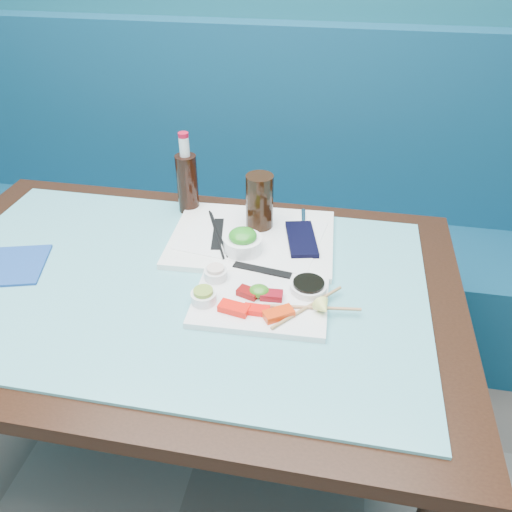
% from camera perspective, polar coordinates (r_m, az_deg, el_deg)
% --- Properties ---
extents(booth_bench, '(3.00, 0.56, 1.17)m').
position_cam_1_polar(booth_bench, '(2.13, -1.24, 2.73)').
color(booth_bench, navy).
rests_on(booth_bench, ground).
extents(dining_table, '(1.40, 0.90, 0.75)m').
position_cam_1_polar(dining_table, '(1.31, -8.93, -5.84)').
color(dining_table, black).
rests_on(dining_table, ground).
extents(glass_top, '(1.22, 0.76, 0.01)m').
position_cam_1_polar(glass_top, '(1.25, -9.28, -2.81)').
color(glass_top, '#59ABB3').
rests_on(glass_top, dining_table).
extents(sashimi_plate, '(0.32, 0.23, 0.02)m').
position_cam_1_polar(sashimi_plate, '(1.16, 0.52, -5.14)').
color(sashimi_plate, white).
rests_on(sashimi_plate, glass_top).
extents(salmon_left, '(0.07, 0.05, 0.02)m').
position_cam_1_polar(salmon_left, '(1.11, -2.54, -5.99)').
color(salmon_left, '#FF160A').
rests_on(salmon_left, sashimi_plate).
extents(salmon_mid, '(0.06, 0.03, 0.01)m').
position_cam_1_polar(salmon_mid, '(1.11, 0.06, -6.19)').
color(salmon_mid, '#FF110A').
rests_on(salmon_mid, sashimi_plate).
extents(salmon_right, '(0.07, 0.06, 0.02)m').
position_cam_1_polar(salmon_right, '(1.10, 2.59, -6.62)').
color(salmon_right, red).
rests_on(salmon_right, sashimi_plate).
extents(tuna_left, '(0.06, 0.04, 0.02)m').
position_cam_1_polar(tuna_left, '(1.15, -0.91, -4.20)').
color(tuna_left, maroon).
rests_on(tuna_left, sashimi_plate).
extents(tuna_right, '(0.05, 0.03, 0.02)m').
position_cam_1_polar(tuna_right, '(1.15, 1.80, -4.51)').
color(tuna_right, maroon).
rests_on(tuna_right, sashimi_plate).
extents(seaweed_garnish, '(0.05, 0.05, 0.03)m').
position_cam_1_polar(seaweed_garnish, '(1.15, 0.36, -4.00)').
color(seaweed_garnish, '#32761B').
rests_on(seaweed_garnish, sashimi_plate).
extents(ramekin_wasabi, '(0.08, 0.08, 0.02)m').
position_cam_1_polar(ramekin_wasabi, '(1.14, -6.01, -4.70)').
color(ramekin_wasabi, white).
rests_on(ramekin_wasabi, sashimi_plate).
extents(wasabi_fill, '(0.04, 0.04, 0.01)m').
position_cam_1_polar(wasabi_fill, '(1.13, -6.06, -4.05)').
color(wasabi_fill, olive).
rests_on(wasabi_fill, ramekin_wasabi).
extents(ramekin_ginger, '(0.07, 0.07, 0.02)m').
position_cam_1_polar(ramekin_ginger, '(1.21, -4.63, -2.07)').
color(ramekin_ginger, silver).
rests_on(ramekin_ginger, sashimi_plate).
extents(ginger_fill, '(0.04, 0.04, 0.01)m').
position_cam_1_polar(ginger_fill, '(1.20, -4.66, -1.46)').
color(ginger_fill, beige).
rests_on(ginger_fill, ramekin_ginger).
extents(soy_dish, '(0.10, 0.10, 0.02)m').
position_cam_1_polar(soy_dish, '(1.18, 6.01, -3.56)').
color(soy_dish, white).
rests_on(soy_dish, sashimi_plate).
extents(soy_fill, '(0.10, 0.10, 0.01)m').
position_cam_1_polar(soy_fill, '(1.17, 6.05, -3.10)').
color(soy_fill, black).
rests_on(soy_fill, soy_dish).
extents(lemon_wedge, '(0.05, 0.05, 0.04)m').
position_cam_1_polar(lemon_wedge, '(1.11, 7.70, -5.88)').
color(lemon_wedge, '#ECEF71').
rests_on(lemon_wedge, sashimi_plate).
extents(chopstick_sleeve, '(0.15, 0.05, 0.00)m').
position_cam_1_polar(chopstick_sleeve, '(1.23, 0.70, -1.60)').
color(chopstick_sleeve, black).
rests_on(chopstick_sleeve, sashimi_plate).
extents(wooden_chopstick_a, '(0.14, 0.17, 0.01)m').
position_cam_1_polar(wooden_chopstick_a, '(1.13, 5.92, -5.81)').
color(wooden_chopstick_a, '#9C7649').
rests_on(wooden_chopstick_a, sashimi_plate).
extents(wooden_chopstick_b, '(0.22, 0.03, 0.01)m').
position_cam_1_polar(wooden_chopstick_b, '(1.13, 6.42, -5.86)').
color(wooden_chopstick_b, '#AC7851').
rests_on(wooden_chopstick_b, sashimi_plate).
extents(serving_tray, '(0.45, 0.35, 0.02)m').
position_cam_1_polar(serving_tray, '(1.37, -0.43, 2.01)').
color(serving_tray, white).
rests_on(serving_tray, glass_top).
extents(paper_placemat, '(0.40, 0.31, 0.00)m').
position_cam_1_polar(paper_placemat, '(1.36, -0.44, 2.34)').
color(paper_placemat, white).
rests_on(paper_placemat, serving_tray).
extents(seaweed_bowl, '(0.11, 0.11, 0.04)m').
position_cam_1_polar(seaweed_bowl, '(1.29, -1.51, 1.33)').
color(seaweed_bowl, white).
rests_on(seaweed_bowl, serving_tray).
extents(seaweed_salad, '(0.10, 0.10, 0.04)m').
position_cam_1_polar(seaweed_salad, '(1.28, -1.53, 2.32)').
color(seaweed_salad, '#25851E').
rests_on(seaweed_salad, seaweed_bowl).
extents(cola_glass, '(0.09, 0.09, 0.16)m').
position_cam_1_polar(cola_glass, '(1.37, 0.41, 6.22)').
color(cola_glass, black).
rests_on(cola_glass, serving_tray).
extents(navy_pouch, '(0.11, 0.18, 0.01)m').
position_cam_1_polar(navy_pouch, '(1.34, 5.22, 1.95)').
color(navy_pouch, black).
rests_on(navy_pouch, serving_tray).
extents(fork, '(0.02, 0.10, 0.01)m').
position_cam_1_polar(fork, '(1.43, 5.45, 4.21)').
color(fork, silver).
rests_on(fork, serving_tray).
extents(black_chopstick_a, '(0.10, 0.23, 0.01)m').
position_cam_1_polar(black_chopstick_a, '(1.37, -4.58, 2.60)').
color(black_chopstick_a, black).
rests_on(black_chopstick_a, serving_tray).
extents(black_chopstick_b, '(0.11, 0.21, 0.01)m').
position_cam_1_polar(black_chopstick_b, '(1.37, -4.25, 2.56)').
color(black_chopstick_b, black).
rests_on(black_chopstick_b, serving_tray).
extents(tray_sleeve, '(0.05, 0.16, 0.00)m').
position_cam_1_polar(tray_sleeve, '(1.37, -4.41, 2.54)').
color(tray_sleeve, black).
rests_on(tray_sleeve, serving_tray).
extents(cola_bottle_body, '(0.07, 0.07, 0.18)m').
position_cam_1_polar(cola_bottle_body, '(1.49, -7.84, 8.18)').
color(cola_bottle_body, black).
rests_on(cola_bottle_body, glass_top).
extents(cola_bottle_neck, '(0.03, 0.03, 0.06)m').
position_cam_1_polar(cola_bottle_neck, '(1.44, -8.21, 12.28)').
color(cola_bottle_neck, silver).
rests_on(cola_bottle_neck, cola_bottle_body).
extents(cola_bottle_cap, '(0.04, 0.04, 0.01)m').
position_cam_1_polar(cola_bottle_cap, '(1.43, -8.32, 13.54)').
color(cola_bottle_cap, '#B70B26').
rests_on(cola_bottle_cap, cola_bottle_neck).
extents(blue_napkin, '(0.21, 0.21, 0.01)m').
position_cam_1_polar(blue_napkin, '(1.42, -26.26, -1.00)').
color(blue_napkin, navy).
rests_on(blue_napkin, glass_top).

